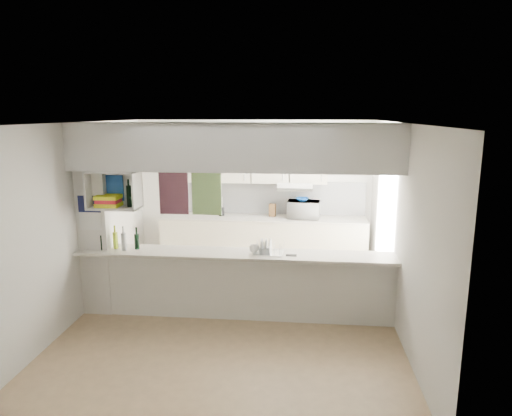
# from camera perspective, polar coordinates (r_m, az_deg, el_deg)

# --- Properties ---
(floor) EXTENTS (4.80, 4.80, 0.00)m
(floor) POSITION_cam_1_polar(r_m,az_deg,el_deg) (6.37, -2.65, -13.50)
(floor) COLOR #937755
(floor) RESTS_ON ground
(ceiling) EXTENTS (4.80, 4.80, 0.00)m
(ceiling) POSITION_cam_1_polar(r_m,az_deg,el_deg) (5.76, -2.90, 10.61)
(ceiling) COLOR white
(ceiling) RESTS_ON wall_back
(wall_back) EXTENTS (4.20, 0.00, 4.20)m
(wall_back) POSITION_cam_1_polar(r_m,az_deg,el_deg) (8.26, -0.31, 1.92)
(wall_back) COLOR silver
(wall_back) RESTS_ON floor
(wall_left) EXTENTS (0.00, 4.80, 4.80)m
(wall_left) POSITION_cam_1_polar(r_m,az_deg,el_deg) (6.57, -21.20, -1.48)
(wall_left) COLOR silver
(wall_left) RESTS_ON floor
(wall_right) EXTENTS (0.00, 4.80, 4.80)m
(wall_right) POSITION_cam_1_polar(r_m,az_deg,el_deg) (5.99, 17.52, -2.45)
(wall_right) COLOR silver
(wall_right) RESTS_ON floor
(servery_partition) EXTENTS (4.20, 0.50, 2.60)m
(servery_partition) POSITION_cam_1_polar(r_m,az_deg,el_deg) (5.88, -4.48, 1.39)
(servery_partition) COLOR silver
(servery_partition) RESTS_ON floor
(cubby_shelf) EXTENTS (0.65, 0.35, 0.50)m
(cubby_shelf) POSITION_cam_1_polar(r_m,az_deg,el_deg) (6.21, -17.35, 1.92)
(cubby_shelf) COLOR white
(cubby_shelf) RESTS_ON bulkhead
(kitchen_run) EXTENTS (3.60, 0.63, 2.24)m
(kitchen_run) POSITION_cam_1_polar(r_m,az_deg,el_deg) (8.08, 0.63, -1.74)
(kitchen_run) COLOR beige
(kitchen_run) RESTS_ON floor
(microwave) EXTENTS (0.59, 0.43, 0.30)m
(microwave) POSITION_cam_1_polar(r_m,az_deg,el_deg) (7.96, 5.99, -0.19)
(microwave) COLOR white
(microwave) RESTS_ON bench_top
(bowl) EXTENTS (0.23, 0.23, 0.06)m
(bowl) POSITION_cam_1_polar(r_m,az_deg,el_deg) (7.92, 5.79, 1.08)
(bowl) COLOR navy
(bowl) RESTS_ON microwave
(dish_rack) EXTENTS (0.41, 0.32, 0.21)m
(dish_rack) POSITION_cam_1_polar(r_m,az_deg,el_deg) (5.96, 1.59, -4.94)
(dish_rack) COLOR silver
(dish_rack) RESTS_ON breakfast_bar
(cup) EXTENTS (0.16, 0.16, 0.10)m
(cup) POSITION_cam_1_polar(r_m,az_deg,el_deg) (5.95, -0.21, -5.12)
(cup) COLOR white
(cup) RESTS_ON dish_rack
(wine_bottles) EXTENTS (0.52, 0.15, 0.33)m
(wine_bottles) POSITION_cam_1_polar(r_m,az_deg,el_deg) (6.39, -16.68, -3.95)
(wine_bottles) COLOR black
(wine_bottles) RESTS_ON breakfast_bar
(plastic_tubs) EXTENTS (0.50, 0.18, 0.08)m
(plastic_tubs) POSITION_cam_1_polar(r_m,az_deg,el_deg) (5.98, 1.26, -5.35)
(plastic_tubs) COLOR silver
(plastic_tubs) RESTS_ON breakfast_bar
(utensil_jar) EXTENTS (0.11, 0.11, 0.15)m
(utensil_jar) POSITION_cam_1_polar(r_m,az_deg,el_deg) (8.15, -4.35, -0.44)
(utensil_jar) COLOR black
(utensil_jar) RESTS_ON bench_top
(knife_block) EXTENTS (0.13, 0.11, 0.22)m
(knife_block) POSITION_cam_1_polar(r_m,az_deg,el_deg) (8.06, 2.07, -0.27)
(knife_block) COLOR #52361C
(knife_block) RESTS_ON bench_top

